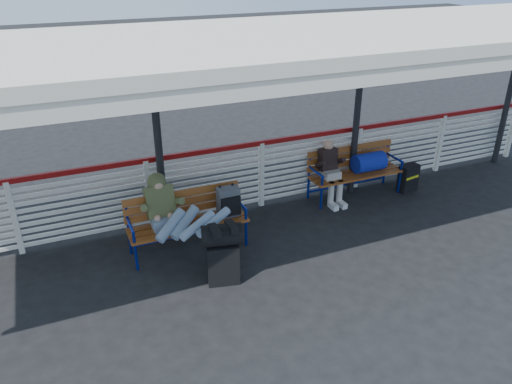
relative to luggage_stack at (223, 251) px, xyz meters
name	(u,v)px	position (x,y,z in m)	size (l,w,h in m)	color
ground	(312,259)	(1.42, 0.00, -0.49)	(60.00, 60.00, 0.00)	black
fence	(261,172)	(1.42, 1.90, 0.17)	(12.08, 0.08, 1.24)	silver
canopy	(292,41)	(1.42, 0.87, 2.55)	(12.60, 3.60, 3.16)	silver
luggage_stack	(223,251)	(0.00, 0.00, 0.00)	(0.60, 0.42, 0.90)	black
bench_left	(200,211)	(0.01, 1.03, 0.11)	(1.80, 0.56, 0.93)	brown
bench_right	(362,164)	(3.32, 1.60, 0.11)	(1.80, 0.56, 0.92)	brown
traveler_man	(183,218)	(-0.35, 0.69, 0.24)	(0.94, 1.64, 0.77)	#8A9DBA
companion_person	(331,171)	(2.64, 1.57, 0.11)	(0.32, 0.66, 1.15)	#B5AEA4
suitcase_side	(408,178)	(4.24, 1.35, -0.23)	(0.41, 0.29, 0.53)	black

